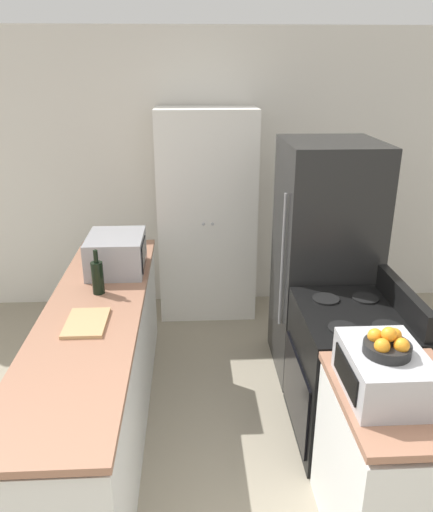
% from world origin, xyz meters
% --- Properties ---
extents(wall_back, '(7.00, 0.06, 2.60)m').
position_xyz_m(wall_back, '(0.00, 3.36, 1.30)').
color(wall_back, silver).
rests_on(wall_back, ground_plane).
extents(counter_left, '(0.60, 2.57, 0.88)m').
position_xyz_m(counter_left, '(-0.78, 1.39, 0.43)').
color(counter_left, silver).
rests_on(counter_left, ground_plane).
extents(counter_right, '(0.60, 0.75, 0.88)m').
position_xyz_m(counter_right, '(0.78, 0.48, 0.43)').
color(counter_right, silver).
rests_on(counter_right, ground_plane).
extents(pantry_cabinet, '(0.89, 0.49, 1.93)m').
position_xyz_m(pantry_cabinet, '(-0.02, 3.07, 0.97)').
color(pantry_cabinet, white).
rests_on(pantry_cabinet, ground_plane).
extents(stove, '(0.66, 0.78, 1.04)m').
position_xyz_m(stove, '(0.81, 1.26, 0.45)').
color(stove, black).
rests_on(stove, ground_plane).
extents(refrigerator, '(0.70, 0.74, 1.79)m').
position_xyz_m(refrigerator, '(0.82, 2.07, 0.90)').
color(refrigerator, black).
rests_on(refrigerator, ground_plane).
extents(microwave, '(0.40, 0.46, 0.26)m').
position_xyz_m(microwave, '(-0.71, 2.01, 1.02)').
color(microwave, '#939399').
rests_on(microwave, counter_left).
extents(wine_bottle, '(0.08, 0.08, 0.30)m').
position_xyz_m(wine_bottle, '(-0.78, 1.63, 1.00)').
color(wine_bottle, black).
rests_on(wine_bottle, counter_left).
extents(toaster_oven, '(0.35, 0.46, 0.21)m').
position_xyz_m(toaster_oven, '(0.68, 0.50, 0.99)').
color(toaster_oven, '#B2B2B7').
rests_on(toaster_oven, counter_right).
extents(fruit_bowl, '(0.21, 0.21, 0.13)m').
position_xyz_m(fruit_bowl, '(0.68, 0.49, 1.14)').
color(fruit_bowl, black).
rests_on(fruit_bowl, toaster_oven).
extents(cutting_board, '(0.23, 0.34, 0.02)m').
position_xyz_m(cutting_board, '(-0.78, 1.21, 0.89)').
color(cutting_board, tan).
rests_on(cutting_board, counter_left).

